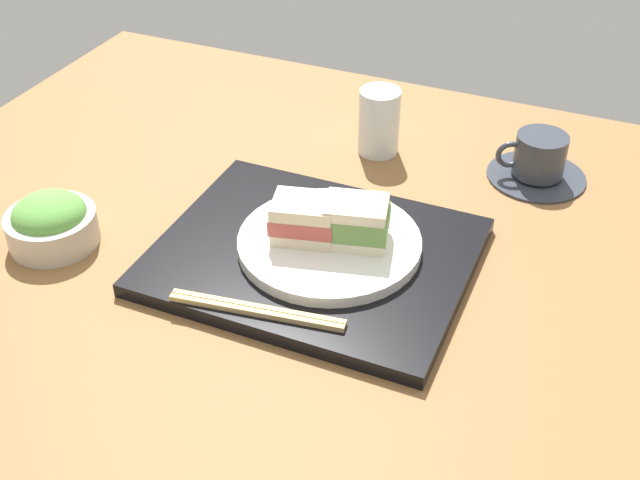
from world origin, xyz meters
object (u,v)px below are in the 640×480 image
object	(u,v)px
drinking_glass	(379,122)
sandwich_plate	(329,243)
sandwich_far	(356,222)
chopsticks_pair	(257,310)
salad_bowl	(51,222)
coffee_cup	(538,161)
sandwich_near	(304,219)

from	to	relation	value
drinking_glass	sandwich_plate	bearing A→B (deg)	-82.60
sandwich_far	chopsticks_pair	world-z (taller)	sandwich_far
sandwich_far	salad_bowl	xyz separation A→B (cm)	(-37.78, -11.56, -3.10)
sandwich_far	coffee_cup	distance (cm)	34.09
sandwich_near	chopsticks_pair	size ratio (longest dim) A/B	0.44
sandwich_plate	sandwich_far	bearing A→B (deg)	15.72
sandwich_far	drinking_glass	size ratio (longest dim) A/B	0.91
sandwich_near	chopsticks_pair	distance (cm)	14.22
sandwich_plate	coffee_cup	bearing A→B (deg)	55.99
sandwich_plate	coffee_cup	xyz separation A→B (cm)	(20.33, 30.13, 0.26)
sandwich_plate	sandwich_far	world-z (taller)	sandwich_far
sandwich_plate	sandwich_near	bearing A→B (deg)	-164.28
salad_bowl	drinking_glass	world-z (taller)	drinking_glass
sandwich_far	sandwich_plate	bearing A→B (deg)	-164.28
sandwich_near	sandwich_far	bearing A→B (deg)	15.72
sandwich_plate	salad_bowl	distance (cm)	36.25
sandwich_far	drinking_glass	distance (cm)	28.26
coffee_cup	drinking_glass	size ratio (longest dim) A/B	1.41
chopsticks_pair	drinking_glass	bearing A→B (deg)	91.00
sandwich_near	coffee_cup	world-z (taller)	sandwich_near
sandwich_far	coffee_cup	xyz separation A→B (cm)	(17.20, 29.25, -3.34)
salad_bowl	chopsticks_pair	xyz separation A→B (cm)	(31.72, -3.90, -0.89)
salad_bowl	coffee_cup	xyz separation A→B (cm)	(54.98, 40.81, -0.24)
chopsticks_pair	coffee_cup	distance (cm)	50.40
drinking_glass	sandwich_near	bearing A→B (deg)	-88.94
sandwich_plate	drinking_glass	distance (cm)	28.63
sandwich_plate	sandwich_far	xyz separation A→B (cm)	(3.14, 0.88, 3.60)
sandwich_far	coffee_cup	world-z (taller)	sandwich_far
chopsticks_pair	coffee_cup	size ratio (longest dim) A/B	1.45
salad_bowl	chopsticks_pair	size ratio (longest dim) A/B	0.56
sandwich_far	drinking_glass	xyz separation A→B (cm)	(-6.81, 27.41, -1.15)
sandwich_plate	coffee_cup	size ratio (longest dim) A/B	1.61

